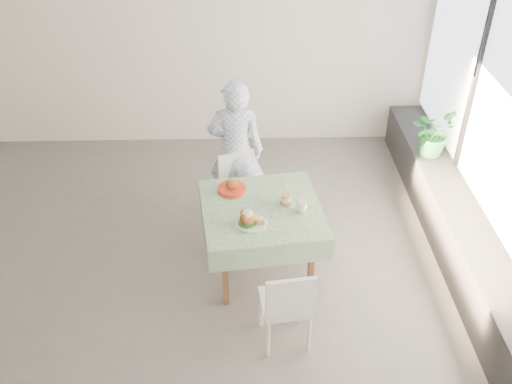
{
  "coord_description": "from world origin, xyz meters",
  "views": [
    {
      "loc": [
        0.72,
        -4.12,
        3.75
      ],
      "look_at": [
        0.83,
        -0.01,
        0.88
      ],
      "focal_mm": 40.0,
      "sensor_mm": 36.0,
      "label": 1
    }
  ],
  "objects_px": {
    "chair_far": "(242,207)",
    "main_dish": "(249,220)",
    "chair_near": "(285,318)",
    "potted_plant": "(434,132)",
    "cafe_table": "(262,232)",
    "diner": "(236,151)",
    "juice_cup_orange": "(286,197)"
  },
  "relations": [
    {
      "from": "chair_far",
      "to": "main_dish",
      "type": "relative_size",
      "value": 2.8
    },
    {
      "from": "chair_near",
      "to": "potted_plant",
      "type": "distance_m",
      "value": 2.8
    },
    {
      "from": "chair_far",
      "to": "chair_near",
      "type": "distance_m",
      "value": 1.57
    },
    {
      "from": "cafe_table",
      "to": "chair_near",
      "type": "distance_m",
      "value": 0.89
    },
    {
      "from": "diner",
      "to": "potted_plant",
      "type": "distance_m",
      "value": 2.16
    },
    {
      "from": "chair_near",
      "to": "juice_cup_orange",
      "type": "bearing_deg",
      "value": 86.66
    },
    {
      "from": "chair_near",
      "to": "diner",
      "type": "height_order",
      "value": "diner"
    },
    {
      "from": "juice_cup_orange",
      "to": "potted_plant",
      "type": "xyz_separation_m",
      "value": [
        1.68,
        1.23,
        -0.04
      ]
    },
    {
      "from": "diner",
      "to": "main_dish",
      "type": "distance_m",
      "value": 1.17
    },
    {
      "from": "chair_far",
      "to": "main_dish",
      "type": "xyz_separation_m",
      "value": [
        0.06,
        -0.92,
        0.54
      ]
    },
    {
      "from": "chair_far",
      "to": "chair_near",
      "type": "xyz_separation_m",
      "value": [
        0.34,
        -1.53,
        0.0
      ]
    },
    {
      "from": "chair_far",
      "to": "main_dish",
      "type": "distance_m",
      "value": 1.07
    },
    {
      "from": "diner",
      "to": "juice_cup_orange",
      "type": "bearing_deg",
      "value": 120.74
    },
    {
      "from": "chair_near",
      "to": "diner",
      "type": "xyz_separation_m",
      "value": [
        -0.4,
        1.78,
        0.52
      ]
    },
    {
      "from": "juice_cup_orange",
      "to": "potted_plant",
      "type": "height_order",
      "value": "potted_plant"
    },
    {
      "from": "chair_near",
      "to": "chair_far",
      "type": "bearing_deg",
      "value": 102.46
    },
    {
      "from": "juice_cup_orange",
      "to": "potted_plant",
      "type": "bearing_deg",
      "value": 36.28
    },
    {
      "from": "cafe_table",
      "to": "potted_plant",
      "type": "height_order",
      "value": "potted_plant"
    },
    {
      "from": "juice_cup_orange",
      "to": "main_dish",
      "type": "bearing_deg",
      "value": -138.41
    },
    {
      "from": "chair_far",
      "to": "potted_plant",
      "type": "height_order",
      "value": "potted_plant"
    },
    {
      "from": "cafe_table",
      "to": "diner",
      "type": "bearing_deg",
      "value": 104.11
    },
    {
      "from": "main_dish",
      "to": "chair_near",
      "type": "bearing_deg",
      "value": -65.54
    },
    {
      "from": "cafe_table",
      "to": "potted_plant",
      "type": "relative_size",
      "value": 2.16
    },
    {
      "from": "diner",
      "to": "potted_plant",
      "type": "relative_size",
      "value": 2.89
    },
    {
      "from": "potted_plant",
      "to": "diner",
      "type": "bearing_deg",
      "value": -170.31
    },
    {
      "from": "chair_near",
      "to": "potted_plant",
      "type": "relative_size",
      "value": 1.52
    },
    {
      "from": "cafe_table",
      "to": "juice_cup_orange",
      "type": "distance_m",
      "value": 0.42
    },
    {
      "from": "juice_cup_orange",
      "to": "chair_near",
      "type": "bearing_deg",
      "value": -93.34
    },
    {
      "from": "potted_plant",
      "to": "juice_cup_orange",
      "type": "bearing_deg",
      "value": -143.72
    },
    {
      "from": "diner",
      "to": "juice_cup_orange",
      "type": "distance_m",
      "value": 0.98
    },
    {
      "from": "chair_far",
      "to": "diner",
      "type": "height_order",
      "value": "diner"
    },
    {
      "from": "cafe_table",
      "to": "potted_plant",
      "type": "xyz_separation_m",
      "value": [
        1.9,
        1.29,
        0.31
      ]
    }
  ]
}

